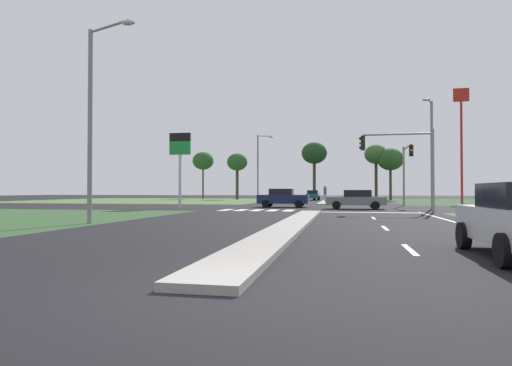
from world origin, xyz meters
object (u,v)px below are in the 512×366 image
object	(u,v)px
car_navy_third	(283,198)
treeline_third	(314,154)
treeline_fifth	(390,160)
car_teal_fourth	(313,195)
street_lamp_second	(431,148)
treeline_near	(203,161)
street_lamp_third	(259,164)
treeline_fourth	(376,155)
street_lamp_near	(94,112)
car_grey_near	(356,199)
traffic_signal_near_right	(404,156)
pedestrian_at_median	(325,192)
treeline_second	(237,163)
fastfood_pole_sign	(461,121)
traffic_signal_far_right	(406,164)
fuel_price_totem	(180,153)

from	to	relation	value
car_navy_third	treeline_third	world-z (taller)	treeline_third
treeline_third	treeline_fifth	distance (m)	11.42
car_teal_fourth	car_navy_third	bearing A→B (deg)	88.72
street_lamp_second	treeline_near	distance (m)	48.32
car_teal_fourth	street_lamp_third	world-z (taller)	street_lamp_third
treeline_fourth	street_lamp_near	bearing A→B (deg)	-106.83
car_grey_near	street_lamp_second	distance (m)	6.88
traffic_signal_near_right	treeline_fourth	xyz separation A→B (m)	(1.11, 38.46, 3.17)
pedestrian_at_median	traffic_signal_near_right	bearing A→B (deg)	129.64
treeline_second	treeline_third	bearing A→B (deg)	-4.58
car_navy_third	street_lamp_second	size ratio (longest dim) A/B	0.53
street_lamp_near	traffic_signal_near_right	bearing A→B (deg)	41.05
street_lamp_near	treeline_near	world-z (taller)	street_lamp_near
fastfood_pole_sign	car_teal_fourth	bearing A→B (deg)	154.76
treeline_second	car_navy_third	bearing A→B (deg)	-69.45
car_navy_third	car_teal_fourth	distance (m)	28.38
traffic_signal_near_right	treeline_second	world-z (taller)	treeline_second
street_lamp_second	treeline_second	bearing A→B (deg)	124.92
traffic_signal_near_right	street_lamp_third	distance (m)	28.81
car_teal_fourth	car_grey_near	bearing A→B (deg)	99.82
traffic_signal_far_right	treeline_third	size ratio (longest dim) A/B	0.62
treeline_near	treeline_fourth	world-z (taller)	treeline_fourth
treeline_near	treeline_fifth	xyz separation A→B (m)	(31.05, -4.95, -0.56)
car_grey_near	street_lamp_near	distance (m)	21.13
traffic_signal_far_right	street_lamp_near	world-z (taller)	street_lamp_near
traffic_signal_near_right	fastfood_pole_sign	bearing A→B (deg)	69.16
street_lamp_second	pedestrian_at_median	bearing A→B (deg)	120.02
street_lamp_third	treeline_near	bearing A→B (deg)	126.95
treeline_fourth	treeline_fifth	distance (m)	2.24
car_navy_third	treeline_third	xyz separation A→B (m)	(0.71, 30.75, 6.40)
treeline_third	car_grey_near	bearing A→B (deg)	-81.00
street_lamp_near	street_lamp_third	xyz separation A→B (m)	(-0.08, 37.39, 0.06)
street_lamp_second	street_lamp_near	bearing A→B (deg)	-133.30
car_navy_third	traffic_signal_far_right	bearing A→B (deg)	109.99
car_teal_fourth	traffic_signal_far_right	xyz separation A→B (m)	(10.01, -24.50, 3.06)
traffic_signal_far_right	street_lamp_near	distance (m)	28.76
car_grey_near	street_lamp_near	bearing A→B (deg)	146.76
car_teal_fourth	street_lamp_near	bearing A→B (deg)	82.92
pedestrian_at_median	treeline_third	xyz separation A→B (m)	(-2.35, 17.87, 5.91)
traffic_signal_far_right	fastfood_pole_sign	bearing A→B (deg)	61.30
car_teal_fourth	traffic_signal_near_right	xyz separation A→B (m)	(8.28, -35.93, 2.91)
treeline_second	treeline_fourth	xyz separation A→B (m)	(21.93, -0.86, 0.83)
street_lamp_near	treeline_third	xyz separation A→B (m)	(6.08, 50.75, 2.47)
car_navy_third	pedestrian_at_median	bearing A→B (deg)	166.63
fuel_price_totem	treeline_fifth	bearing A→B (deg)	58.52
street_lamp_second	treeline_second	world-z (taller)	street_lamp_second
car_teal_fourth	treeline_fourth	world-z (taller)	treeline_fourth
pedestrian_at_median	car_teal_fourth	bearing A→B (deg)	-57.45
treeline_fifth	car_teal_fourth	bearing A→B (deg)	-169.81
treeline_fourth	fastfood_pole_sign	bearing A→B (deg)	-50.78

